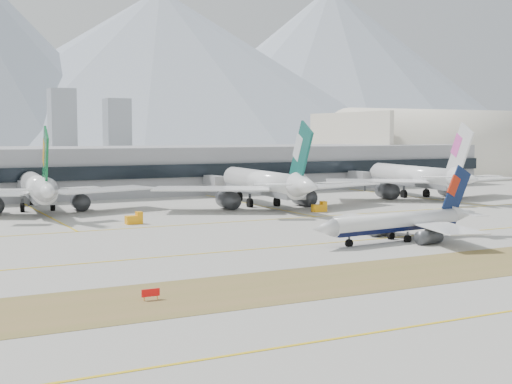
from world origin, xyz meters
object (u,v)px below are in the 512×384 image
widebody_cathay (265,184)px  hangar (431,177)px  taxiing_airliner (402,223)px  widebody_eva (38,189)px  widebody_china_air (417,178)px  terminal (100,171)px

widebody_cathay → hangar: size_ratio=0.70×
taxiing_airliner → widebody_eva: bearing=-63.9°
widebody_china_air → terminal: (-81.80, 56.84, 1.48)m
widebody_cathay → hangar: bearing=-51.9°
widebody_china_air → terminal: size_ratio=0.22×
hangar → terminal: bearing=-172.6°
widebody_cathay → widebody_china_air: (53.87, 3.29, -0.01)m
widebody_china_air → terminal: widebody_china_air is taller
widebody_china_air → hangar: hangar is taller
terminal → taxiing_airliner: bearing=-79.7°
widebody_china_air → terminal: bearing=64.9°
taxiing_airliner → terminal: terminal is taller
widebody_china_air → terminal: 99.62m
taxiing_airliner → widebody_eva: (-49.83, 79.27, 2.41)m
taxiing_airliner → widebody_china_air: bearing=-137.9°
widebody_eva → widebody_cathay: bearing=-101.0°
widebody_eva → widebody_cathay: (55.33, -16.04, 0.36)m
terminal → widebody_china_air: bearing=-34.8°
terminal → widebody_eva: bearing=-121.9°
widebody_eva → widebody_china_air: widebody_china_air is taller
taxiing_airliner → hangar: bearing=-138.7°
widebody_china_air → taxiing_airliner: bearing=147.9°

